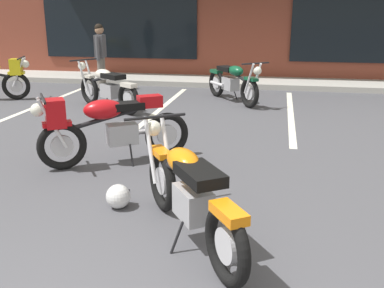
# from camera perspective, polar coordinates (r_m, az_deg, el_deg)

# --- Properties ---
(ground_plane) EXTENTS (80.00, 80.00, 0.00)m
(ground_plane) POSITION_cam_1_polar(r_m,az_deg,el_deg) (5.65, -0.64, -4.14)
(ground_plane) COLOR #47474C
(sidewalk_kerb) EXTENTS (22.00, 1.80, 0.14)m
(sidewalk_kerb) POSITION_cam_1_polar(r_m,az_deg,el_deg) (12.79, 6.14, 7.98)
(sidewalk_kerb) COLOR #A8A59E
(sidewalk_kerb) RESTS_ON ground_plane
(brick_storefront_building) EXTENTS (18.53, 7.02, 3.79)m
(brick_storefront_building) POSITION_cam_1_polar(r_m,az_deg,el_deg) (16.23, 7.54, 16.29)
(brick_storefront_building) COLOR brown
(brick_storefront_building) RESTS_ON ground_plane
(painted_stall_lines) EXTENTS (8.20, 4.80, 0.01)m
(painted_stall_lines) POSITION_cam_1_polar(r_m,az_deg,el_deg) (9.28, 4.14, 4.24)
(painted_stall_lines) COLOR silver
(painted_stall_lines) RESTS_ON ground_plane
(motorcycle_foreground_classic) EXTENTS (1.41, 1.83, 0.98)m
(motorcycle_foreground_classic) POSITION_cam_1_polar(r_m,az_deg,el_deg) (3.99, -0.44, -6.20)
(motorcycle_foreground_classic) COLOR black
(motorcycle_foreground_classic) RESTS_ON ground_plane
(motorcycle_black_cruiser) EXTENTS (1.82, 1.44, 0.98)m
(motorcycle_black_cruiser) POSITION_cam_1_polar(r_m,az_deg,el_deg) (9.52, -10.78, 7.12)
(motorcycle_black_cruiser) COLOR black
(motorcycle_black_cruiser) RESTS_ON ground_plane
(motorcycle_silver_naked) EXTENTS (1.85, 1.39, 0.98)m
(motorcycle_silver_naked) POSITION_cam_1_polar(r_m,az_deg,el_deg) (6.06, -10.74, 2.26)
(motorcycle_silver_naked) COLOR black
(motorcycle_silver_naked) RESTS_ON ground_plane
(motorcycle_blue_standard) EXTENTS (1.48, 1.79, 0.98)m
(motorcycle_blue_standard) POSITION_cam_1_polar(r_m,az_deg,el_deg) (10.15, 5.21, 7.93)
(motorcycle_blue_standard) COLOR black
(motorcycle_blue_standard) RESTS_ON ground_plane
(person_in_black_shirt) EXTENTS (0.31, 0.61, 1.68)m
(person_in_black_shirt) POSITION_cam_1_polar(r_m,az_deg,el_deg) (11.82, -11.60, 11.32)
(person_in_black_shirt) COLOR black
(person_in_black_shirt) RESTS_ON ground_plane
(helmet_on_pavement) EXTENTS (0.26, 0.26, 0.26)m
(helmet_on_pavement) POSITION_cam_1_polar(r_m,az_deg,el_deg) (4.81, -9.39, -6.60)
(helmet_on_pavement) COLOR silver
(helmet_on_pavement) RESTS_ON ground_plane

